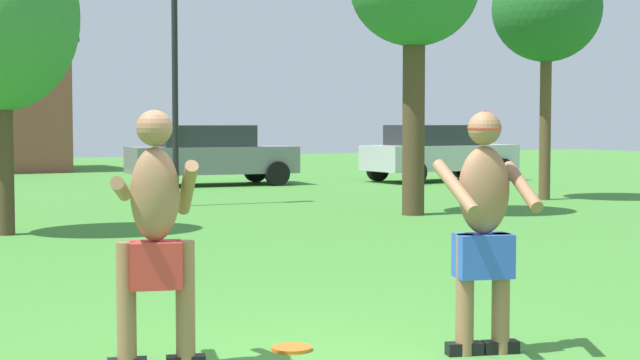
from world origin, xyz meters
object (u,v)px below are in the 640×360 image
player_in_red (155,233)px  lamp_post (175,41)px  frisbee (292,348)px  tree_left_field (547,10)px  tree_behind_players (2,17)px  player_with_cap (484,220)px  car_gray_mid_lot (210,154)px  car_silver_far_end (439,152)px

player_in_red → lamp_post: lamp_post is taller
frisbee → tree_left_field: tree_left_field is taller
frisbee → tree_left_field: bearing=41.6°
player_in_red → tree_behind_players: tree_behind_players is taller
player_in_red → frisbee: size_ratio=5.89×
player_with_cap → player_in_red: player_with_cap is taller
player_in_red → lamp_post: (4.56, 12.08, 2.32)m
car_gray_mid_lot → tree_behind_players: (-6.94, -9.18, 2.36)m
car_gray_mid_lot → car_silver_far_end: (6.34, -1.39, 0.00)m
frisbee → car_silver_far_end: 20.79m
player_in_red → car_silver_far_end: 21.50m
lamp_post → tree_left_field: 7.86m
car_silver_far_end → car_gray_mid_lot: bearing=167.6°
car_gray_mid_lot → tree_behind_players: size_ratio=0.97×
car_gray_mid_lot → lamp_post: 6.88m
car_gray_mid_lot → frisbee: bearing=-110.3°
frisbee → car_gray_mid_lot: (6.53, 17.69, 0.81)m
car_silver_far_end → lamp_post: bearing=-155.4°
player_with_cap → tree_behind_players: (-1.56, 9.28, 2.22)m
car_silver_far_end → tree_left_field: (-1.87, -6.52, 3.21)m
frisbee → car_gray_mid_lot: car_gray_mid_lot is taller
car_gray_mid_lot → tree_left_field: bearing=-60.5°
player_in_red → tree_behind_players: size_ratio=0.38×
car_gray_mid_lot → tree_behind_players: tree_behind_players is taller
frisbee → player_in_red: bearing=-175.8°
car_gray_mid_lot → car_silver_far_end: 6.49m
frisbee → lamp_post: lamp_post is taller
lamp_post → player_in_red: bearing=-110.7°
tree_left_field → car_gray_mid_lot: bearing=119.5°
car_gray_mid_lot → player_with_cap: bearing=-106.3°
player_with_cap → car_gray_mid_lot: size_ratio=0.39×
car_silver_far_end → tree_behind_players: (-13.28, -7.79, 2.36)m
car_silver_far_end → tree_left_field: bearing=-106.0°
car_gray_mid_lot → tree_left_field: size_ratio=0.86×
car_silver_far_end → lamp_post: lamp_post is taller
player_in_red → frisbee: 1.39m
frisbee → player_with_cap: bearing=-33.7°
tree_left_field → car_silver_far_end: bearing=74.0°
player_in_red → player_with_cap: bearing=-17.3°
player_with_cap → tree_left_field: 14.76m
tree_behind_players → car_gray_mid_lot: bearing=52.9°
player_with_cap → tree_behind_players: 9.67m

